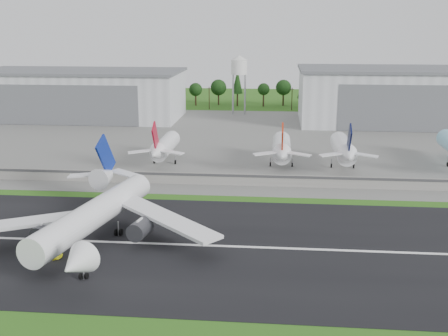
# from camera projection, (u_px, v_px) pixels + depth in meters

# --- Properties ---
(ground) EXTENTS (600.00, 600.00, 0.00)m
(ground) POSITION_uv_depth(u_px,v_px,m) (199.00, 266.00, 106.58)
(ground) COLOR #2E5A15
(ground) RESTS_ON ground
(runway) EXTENTS (320.00, 60.00, 0.10)m
(runway) POSITION_uv_depth(u_px,v_px,m) (205.00, 246.00, 116.21)
(runway) COLOR black
(runway) RESTS_ON ground
(runway_centerline) EXTENTS (220.00, 1.00, 0.02)m
(runway_centerline) POSITION_uv_depth(u_px,v_px,m) (205.00, 245.00, 116.19)
(runway_centerline) COLOR white
(runway_centerline) RESTS_ON runway
(apron) EXTENTS (320.00, 150.00, 0.10)m
(apron) POSITION_uv_depth(u_px,v_px,m) (240.00, 140.00, 222.24)
(apron) COLOR slate
(apron) RESTS_ON ground
(blast_fence) EXTENTS (240.00, 0.61, 3.50)m
(blast_fence) POSITION_uv_depth(u_px,v_px,m) (225.00, 179.00, 159.13)
(blast_fence) COLOR gray
(blast_fence) RESTS_ON ground
(hangar_west) EXTENTS (97.00, 44.00, 23.20)m
(hangar_west) POSITION_uv_depth(u_px,v_px,m) (81.00, 94.00, 269.93)
(hangar_west) COLOR silver
(hangar_west) RESTS_ON ground
(hangar_east) EXTENTS (102.00, 47.00, 25.20)m
(hangar_east) POSITION_uv_depth(u_px,v_px,m) (411.00, 96.00, 255.56)
(hangar_east) COLOR silver
(hangar_east) RESTS_ON ground
(water_tower) EXTENTS (8.40, 8.40, 29.40)m
(water_tower) POSITION_uv_depth(u_px,v_px,m) (239.00, 65.00, 279.22)
(water_tower) COLOR #99999E
(water_tower) RESTS_ON ground
(utility_poles) EXTENTS (230.00, 3.00, 12.00)m
(utility_poles) POSITION_uv_depth(u_px,v_px,m) (250.00, 110.00, 299.37)
(utility_poles) COLOR black
(utility_poles) RESTS_ON ground
(treeline) EXTENTS (320.00, 16.00, 22.00)m
(treeline) POSITION_uv_depth(u_px,v_px,m) (251.00, 106.00, 313.82)
(treeline) COLOR black
(treeline) RESTS_ON ground
(main_airliner) EXTENTS (56.22, 58.99, 18.17)m
(main_airliner) POSITION_uv_depth(u_px,v_px,m) (94.00, 221.00, 116.69)
(main_airliner) COLOR white
(main_airliner) RESTS_ON runway
(ground_vehicle) EXTENTS (5.58, 3.49, 1.44)m
(ground_vehicle) POSITION_uv_depth(u_px,v_px,m) (50.00, 254.00, 110.09)
(ground_vehicle) COLOR yellow
(ground_vehicle) RESTS_ON runway
(parked_jet_red_a) EXTENTS (7.36, 31.29, 16.56)m
(parked_jet_red_a) POSITION_uv_depth(u_px,v_px,m) (163.00, 147.00, 180.85)
(parked_jet_red_a) COLOR white
(parked_jet_red_a) RESTS_ON ground
(parked_jet_red_b) EXTENTS (7.36, 31.29, 16.80)m
(parked_jet_red_b) POSITION_uv_depth(u_px,v_px,m) (282.00, 149.00, 177.37)
(parked_jet_red_b) COLOR white
(parked_jet_red_b) RESTS_ON ground
(parked_jet_navy) EXTENTS (7.36, 31.29, 16.90)m
(parked_jet_navy) POSITION_uv_depth(u_px,v_px,m) (344.00, 150.00, 175.59)
(parked_jet_navy) COLOR white
(parked_jet_navy) RESTS_ON ground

